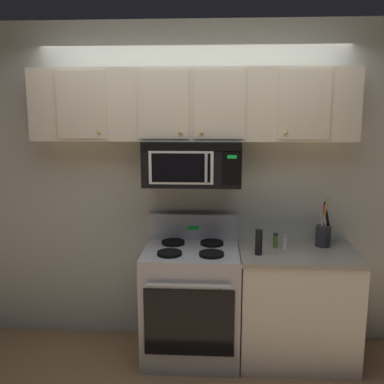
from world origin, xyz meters
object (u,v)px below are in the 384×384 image
object	(u,v)px
over_range_microwave	(192,163)
salt_shaker	(285,242)
stove_range	(192,300)
pepper_mill	(259,242)
utensil_crock_charcoal	(323,233)
spice_jar	(275,241)

from	to	relation	value
over_range_microwave	salt_shaker	distance (m)	0.97
salt_shaker	over_range_microwave	bearing A→B (deg)	175.41
stove_range	salt_shaker	world-z (taller)	stove_range
stove_range	pepper_mill	distance (m)	0.75
utensil_crock_charcoal	spice_jar	bearing A→B (deg)	-170.74
over_range_microwave	pepper_mill	xyz separation A→B (m)	(0.52, -0.22, -0.58)
salt_shaker	pepper_mill	world-z (taller)	pepper_mill
pepper_mill	salt_shaker	bearing A→B (deg)	34.77
stove_range	salt_shaker	bearing A→B (deg)	4.37
salt_shaker	spice_jar	xyz separation A→B (m)	(-0.07, 0.02, 0.00)
pepper_mill	spice_jar	xyz separation A→B (m)	(0.15, 0.18, -0.04)
stove_range	spice_jar	distance (m)	0.83
salt_shaker	spice_jar	world-z (taller)	spice_jar
utensil_crock_charcoal	salt_shaker	size ratio (longest dim) A/B	3.62
utensil_crock_charcoal	salt_shaker	xyz separation A→B (m)	(-0.32, -0.09, -0.05)
pepper_mill	spice_jar	distance (m)	0.24
stove_range	pepper_mill	size ratio (longest dim) A/B	5.73
utensil_crock_charcoal	stove_range	bearing A→B (deg)	-172.26
stove_range	utensil_crock_charcoal	distance (m)	1.20
stove_range	spice_jar	world-z (taller)	stove_range
spice_jar	utensil_crock_charcoal	bearing A→B (deg)	9.26
over_range_microwave	pepper_mill	size ratio (longest dim) A/B	3.89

